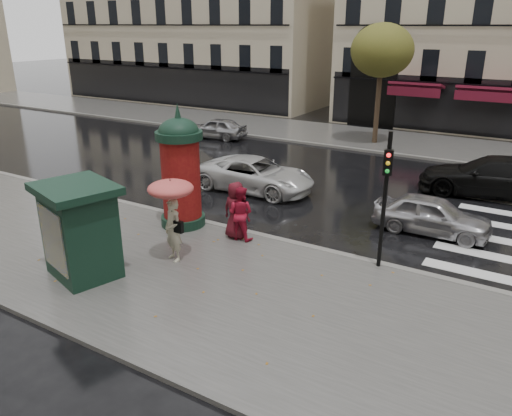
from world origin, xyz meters
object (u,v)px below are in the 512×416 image
Objects in this scene: car_white at (255,175)px; car_far_silver at (217,128)px; traffic_light at (386,188)px; car_black at (492,177)px; morris_column at (181,169)px; woman_red at (240,213)px; newsstand at (80,230)px; man_burgundy at (236,210)px; car_silver at (432,215)px; woman_umbrella at (172,207)px.

car_white reaches higher than car_far_silver.
traffic_light is 9.04m from car_black.
car_white is at bearing 89.95° from morris_column.
morris_column is 6.74m from traffic_light.
car_far_silver is at bearing -57.05° from woman_red.
newsstand is (-6.73, -4.55, -1.02)m from traffic_light.
traffic_light reaches higher than woman_red.
car_silver is at bearing -143.73° from man_burgundy.
traffic_light reaches higher than newsstand.
traffic_light is at bearing 26.52° from woman_umbrella.
car_white is 9.52m from car_black.
traffic_light reaches higher than car_black.
car_white is (0.01, 8.93, -0.74)m from newsstand.
car_silver is (7.33, 3.88, -1.45)m from morris_column.
woman_umbrella is 2.46m from man_burgundy.
car_silver is 1.02× the size of car_far_silver.
car_white is (-2.33, 4.73, -0.30)m from woman_red.
woman_umbrella reaches higher than man_burgundy.
morris_column is 4.27m from newsstand.
woman_umbrella reaches higher than car_far_silver.
morris_column reaches higher than newsstand.
morris_column is at bearing -50.38° from car_black.
traffic_light is (6.72, 0.33, 0.36)m from morris_column.
traffic_light is 1.02× the size of car_silver.
newsstand is at bearing -145.95° from traffic_light.
car_black reaches higher than car_silver.
newsstand is 0.68× the size of car_silver.
woman_red is 0.45× the size of traffic_light.
car_white is 10.38m from car_far_silver.
car_far_silver is (-7.23, 12.16, -1.46)m from morris_column.
newsstand is (-1.52, -1.95, -0.32)m from woman_umbrella.
traffic_light is at bearing -18.62° from car_black.
man_burgundy reaches higher than car_far_silver.
morris_column is at bearing 178.91° from car_white.
woman_umbrella is 7.22m from car_white.
man_burgundy is 0.50× the size of car_far_silver.
car_white is at bearing -66.01° from man_burgundy.
woman_umbrella is 8.54m from car_silver.
man_burgundy is 4.79m from traffic_light.
car_silver is at bearing 27.87° from morris_column.
car_white reaches higher than car_silver.
car_silver is (7.34, 8.10, -0.79)m from newsstand.
morris_column is 4.91m from car_white.
woman_red reaches higher than car_black.
woman_red is 10.95m from car_black.
newsstand is 8.96m from car_white.
morris_column is at bearing -177.20° from traffic_light.
car_white is (-7.33, 0.83, 0.05)m from car_silver.
morris_column is (-1.51, 2.27, 0.34)m from woman_umbrella.
man_burgundy is 2.39m from morris_column.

